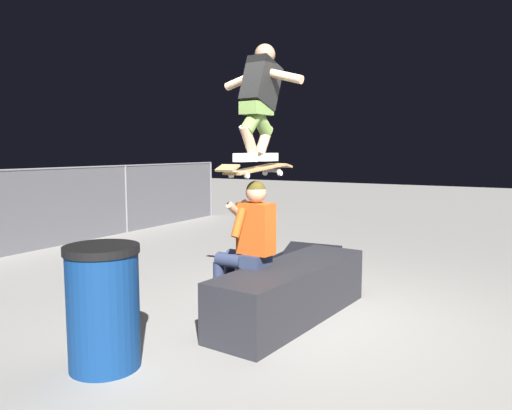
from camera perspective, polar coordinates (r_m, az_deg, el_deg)
The scene contains 7 objects.
ground_plane at distance 5.00m, azimuth 5.65°, elevation -13.22°, with size 40.00×40.00×0.00m, color gray.
ledge_box_main at distance 4.96m, azimuth 4.15°, elevation -10.02°, with size 2.10×0.61×0.55m, color #28282D.
person_sitting_on_ledge at distance 4.83m, azimuth -1.09°, elevation -4.24°, with size 0.60×0.77×1.39m.
skateboard at distance 4.71m, azimuth 0.06°, elevation 4.21°, with size 1.03×0.29×0.13m.
skater_airborne at distance 4.78m, azimuth 0.46°, elevation 12.49°, with size 0.63×0.89×1.12m.
kicker_ramp at distance 6.96m, azimuth 5.57°, elevation -7.03°, with size 1.11×0.90×0.39m.
trash_bin at distance 4.00m, azimuth -17.35°, elevation -11.23°, with size 0.57×0.57×0.96m.
Camera 1 is at (-4.31, -1.91, 1.68)m, focal length 34.35 mm.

